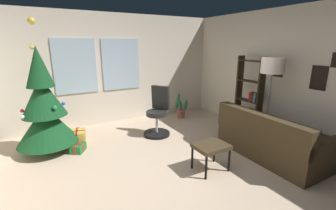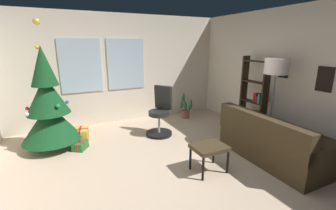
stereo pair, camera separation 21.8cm
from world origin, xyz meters
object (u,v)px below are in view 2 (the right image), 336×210
at_px(footstool, 209,149).
at_px(gift_box_gold, 81,135).
at_px(couch, 285,144).
at_px(gift_box_red, 78,133).
at_px(floor_lamp, 276,71).
at_px(potted_plant, 185,108).
at_px(bookshelf, 254,100).
at_px(holiday_tree, 49,108).
at_px(office_chair, 160,116).
at_px(gift_box_green, 80,146).

distance_m(footstool, gift_box_gold, 2.66).
xyz_separation_m(couch, gift_box_red, (-3.07, 2.48, -0.17)).
distance_m(footstool, gift_box_red, 2.81).
height_order(floor_lamp, potted_plant, floor_lamp).
xyz_separation_m(gift_box_red, bookshelf, (3.54, -1.27, 0.62)).
bearing_deg(floor_lamp, holiday_tree, 154.46).
bearing_deg(office_chair, floor_lamp, -42.75).
height_order(gift_box_red, office_chair, office_chair).
relative_size(office_chair, bookshelf, 0.63).
bearing_deg(bookshelf, gift_box_green, 168.51).
distance_m(holiday_tree, potted_plant, 3.28).
bearing_deg(holiday_tree, potted_plant, 8.79).
relative_size(couch, potted_plant, 2.76).
relative_size(holiday_tree, potted_plant, 3.57).
bearing_deg(gift_box_green, footstool, -44.35).
relative_size(couch, gift_box_red, 6.68).
distance_m(couch, footstool, 1.40).
relative_size(footstool, bookshelf, 0.31).
bearing_deg(office_chair, potted_plant, 35.89).
bearing_deg(gift_box_red, couch, -38.99).
xyz_separation_m(footstool, potted_plant, (1.04, 2.49, -0.13)).
xyz_separation_m(gift_box_green, potted_plant, (2.75, 0.82, 0.17)).
distance_m(holiday_tree, bookshelf, 4.14).
bearing_deg(potted_plant, holiday_tree, -171.21).
bearing_deg(potted_plant, bookshelf, -62.30).
bearing_deg(couch, gift_box_gold, 142.40).
distance_m(gift_box_red, bookshelf, 3.82).
relative_size(footstool, floor_lamp, 0.30).
height_order(gift_box_red, gift_box_green, gift_box_red).
height_order(couch, floor_lamp, floor_lamp).
relative_size(holiday_tree, gift_box_red, 8.63).
bearing_deg(gift_box_gold, office_chair, -12.83).
relative_size(gift_box_red, office_chair, 0.26).
relative_size(holiday_tree, office_chair, 2.22).
distance_m(footstool, office_chair, 1.71).
distance_m(gift_box_red, gift_box_gold, 0.16).
distance_m(gift_box_gold, office_chair, 1.67).
relative_size(gift_box_gold, potted_plant, 0.63).
xyz_separation_m(gift_box_gold, potted_plant, (2.69, 0.42, 0.12)).
bearing_deg(office_chair, gift_box_red, 162.55).
distance_m(gift_box_gold, bookshelf, 3.73).
distance_m(footstool, holiday_tree, 2.97).
xyz_separation_m(bookshelf, floor_lamp, (-0.30, -0.72, 0.72)).
bearing_deg(footstool, gift_box_gold, 128.68).
xyz_separation_m(office_chair, floor_lamp, (1.60, -1.48, 1.03)).
height_order(footstool, floor_lamp, floor_lamp).
relative_size(gift_box_green, office_chair, 0.32).
distance_m(holiday_tree, office_chair, 2.16).
bearing_deg(floor_lamp, potted_plant, 102.71).
distance_m(couch, gift_box_green, 3.64).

